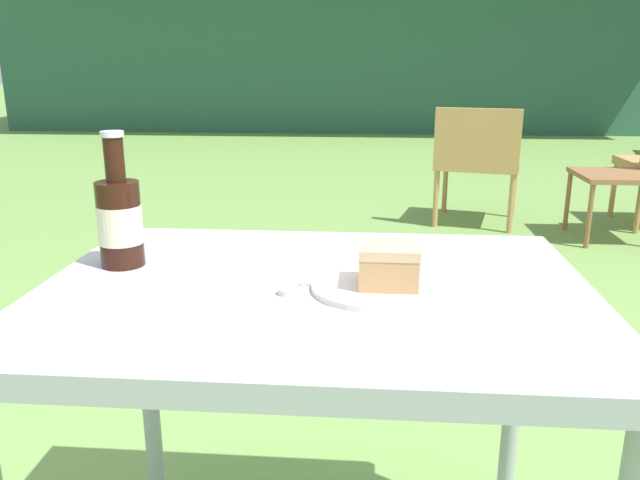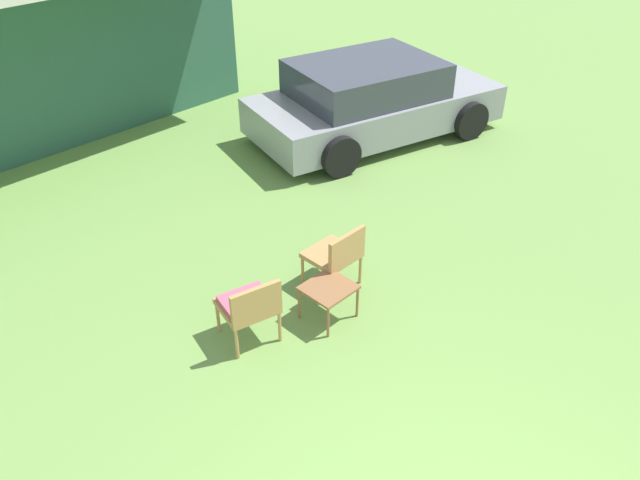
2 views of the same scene
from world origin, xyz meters
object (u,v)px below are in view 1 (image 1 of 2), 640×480
wicker_chair_cushioned (478,156)px  cake_on_plate (382,274)px  cola_bottle_near (120,219)px  garden_side_table (619,181)px  patio_table (315,325)px

wicker_chair_cushioned → cake_on_plate: 3.41m
cake_on_plate → cola_bottle_near: size_ratio=0.82×
garden_side_table → cake_on_plate: cake_on_plate is taller
wicker_chair_cushioned → cake_on_plate: bearing=92.0°
cake_on_plate → patio_table: bearing=170.7°
wicker_chair_cushioned → cake_on_plate: (-0.71, -3.33, 0.28)m
garden_side_table → cake_on_plate: bearing=-117.0°
garden_side_table → patio_table: size_ratio=0.55×
cake_on_plate → cola_bottle_near: bearing=168.6°
garden_side_table → cola_bottle_near: cola_bottle_near is taller
patio_table → cake_on_plate: 0.15m
wicker_chair_cushioned → cola_bottle_near: 3.46m
garden_side_table → cola_bottle_near: 3.55m
cake_on_plate → cola_bottle_near: cola_bottle_near is taller
patio_table → cola_bottle_near: (-0.36, 0.08, 0.16)m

